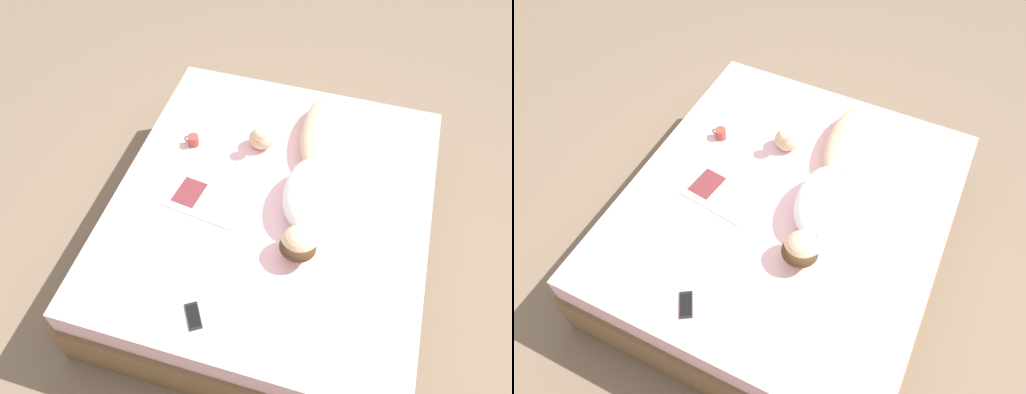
# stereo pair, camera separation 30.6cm
# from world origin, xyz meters

# --- Properties ---
(ground_plane) EXTENTS (12.00, 12.00, 0.00)m
(ground_plane) POSITION_xyz_m (0.00, 0.00, 0.00)
(ground_plane) COLOR #7A6651
(bed) EXTENTS (2.00, 2.22, 0.59)m
(bed) POSITION_xyz_m (0.00, 0.00, 0.29)
(bed) COLOR brown
(bed) RESTS_ON ground_plane
(person) EXTENTS (0.35, 1.37, 0.22)m
(person) POSITION_xyz_m (-0.20, -0.15, 0.69)
(person) COLOR #DBB28E
(person) RESTS_ON bed
(open_magazine) EXTENTS (0.52, 0.37, 0.01)m
(open_magazine) POSITION_xyz_m (0.40, 0.11, 0.59)
(open_magazine) COLOR white
(open_magazine) RESTS_ON bed
(coffee_mug) EXTENTS (0.10, 0.07, 0.08)m
(coffee_mug) POSITION_xyz_m (0.64, -0.31, 0.63)
(coffee_mug) COLOR #993D33
(coffee_mug) RESTS_ON bed
(cell_phone) EXTENTS (0.14, 0.17, 0.01)m
(cell_phone) POSITION_xyz_m (0.20, 0.86, 0.59)
(cell_phone) COLOR black
(cell_phone) RESTS_ON bed
(plush_toy) EXTENTS (0.17, 0.18, 0.21)m
(plush_toy) POSITION_xyz_m (0.19, -0.42, 0.67)
(plush_toy) COLOR #D1B289
(plush_toy) RESTS_ON bed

